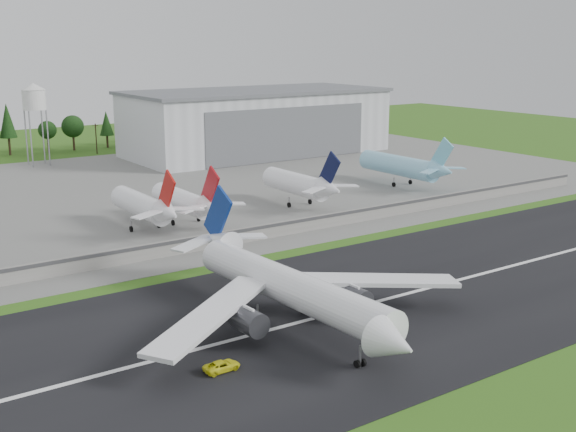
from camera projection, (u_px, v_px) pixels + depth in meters
ground at (409, 323)px, 115.01m from camera, size 600.00×600.00×0.00m
runway at (368, 304)px, 122.99m from camera, size 320.00×60.00×0.10m
runway_centerline at (368, 304)px, 122.98m from camera, size 220.00×1.00×0.02m
apron at (121, 194)px, 210.99m from camera, size 320.00×150.00×0.10m
blast_fence at (234, 237)px, 158.56m from camera, size 240.00×0.61×3.50m
hangar_east at (256, 122)px, 285.30m from camera, size 102.00×47.00×25.20m
water_tower at (34, 97)px, 254.43m from camera, size 8.40×8.40×29.40m
utility_poles at (41, 159)px, 274.99m from camera, size 230.00×3.00×12.00m
treeline at (30, 154)px, 286.99m from camera, size 320.00×16.00×22.00m
main_airliner at (293, 297)px, 112.74m from camera, size 57.19×59.23×18.17m
ground_vehicle at (222, 366)px, 97.98m from camera, size 5.27×2.53×1.45m
parked_jet_red_a at (147, 206)px, 168.77m from camera, size 7.36×31.29×16.58m
parked_jet_red_b at (188, 201)px, 174.72m from camera, size 7.36×31.29×16.39m
parked_jet_navy at (303, 184)px, 193.63m from camera, size 7.36×31.29×16.77m
parked_jet_skyblue at (406, 166)px, 221.15m from camera, size 7.36×37.29×16.92m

